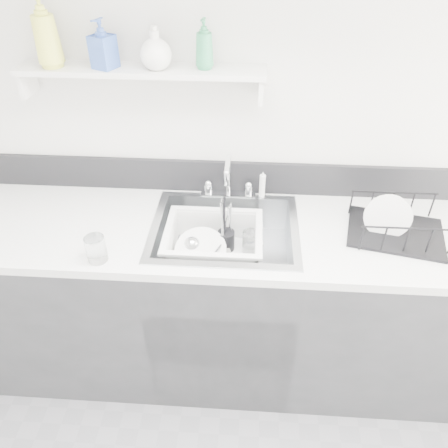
# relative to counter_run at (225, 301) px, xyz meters

# --- Properties ---
(room_shell) EXTENTS (3.50, 3.00, 2.60)m
(room_shell) POSITION_rel_counter_run_xyz_m (0.00, -0.80, 1.22)
(room_shell) COLOR silver
(room_shell) RESTS_ON ground
(counter_run) EXTENTS (3.20, 0.62, 0.92)m
(counter_run) POSITION_rel_counter_run_xyz_m (0.00, 0.00, 0.00)
(counter_run) COLOR #2A2A2D
(counter_run) RESTS_ON ground
(backsplash) EXTENTS (3.20, 0.02, 0.16)m
(backsplash) POSITION_rel_counter_run_xyz_m (0.00, 0.30, 0.54)
(backsplash) COLOR black
(backsplash) RESTS_ON counter_run
(sink) EXTENTS (0.64, 0.52, 0.20)m
(sink) POSITION_rel_counter_run_xyz_m (0.00, 0.00, 0.37)
(sink) COLOR silver
(sink) RESTS_ON counter_run
(faucet) EXTENTS (0.26, 0.18, 0.23)m
(faucet) POSITION_rel_counter_run_xyz_m (0.00, 0.25, 0.52)
(faucet) COLOR silver
(faucet) RESTS_ON counter_run
(side_sprayer) EXTENTS (0.03, 0.03, 0.14)m
(side_sprayer) POSITION_rel_counter_run_xyz_m (0.16, 0.25, 0.53)
(side_sprayer) COLOR white
(side_sprayer) RESTS_ON counter_run
(wall_shelf) EXTENTS (1.00, 0.16, 0.12)m
(wall_shelf) POSITION_rel_counter_run_xyz_m (-0.35, 0.23, 1.05)
(wall_shelf) COLOR silver
(wall_shelf) RESTS_ON room_shell
(wash_tub) EXTENTS (0.49, 0.43, 0.16)m
(wash_tub) POSITION_rel_counter_run_xyz_m (-0.05, -0.01, 0.37)
(wash_tub) COLOR white
(wash_tub) RESTS_ON sink
(plate_stack) EXTENTS (0.28, 0.27, 0.11)m
(plate_stack) POSITION_rel_counter_run_xyz_m (-0.10, -0.04, 0.34)
(plate_stack) COLOR white
(plate_stack) RESTS_ON wash_tub
(utensil_cup) EXTENTS (0.08, 0.08, 0.26)m
(utensil_cup) POSITION_rel_counter_run_xyz_m (0.00, 0.05, 0.36)
(utensil_cup) COLOR black
(utensil_cup) RESTS_ON wash_tub
(ladle) EXTENTS (0.31, 0.18, 0.08)m
(ladle) POSITION_rel_counter_run_xyz_m (-0.07, -0.04, 0.35)
(ladle) COLOR silver
(ladle) RESTS_ON wash_tub
(tumbler_in_tub) EXTENTS (0.10, 0.10, 0.11)m
(tumbler_in_tub) POSITION_rel_counter_run_xyz_m (0.11, 0.03, 0.36)
(tumbler_in_tub) COLOR white
(tumbler_in_tub) RESTS_ON wash_tub
(tumbler_counter) EXTENTS (0.10, 0.10, 0.11)m
(tumbler_counter) POSITION_rel_counter_run_xyz_m (-0.49, -0.24, 0.51)
(tumbler_counter) COLOR white
(tumbler_counter) RESTS_ON counter_run
(dish_rack) EXTENTS (0.44, 0.37, 0.14)m
(dish_rack) POSITION_rel_counter_run_xyz_m (0.73, 0.01, 0.53)
(dish_rack) COLOR black
(dish_rack) RESTS_ON counter_run
(bowl_small) EXTENTS (0.13, 0.13, 0.04)m
(bowl_small) POSITION_rel_counter_run_xyz_m (0.08, -0.08, 0.33)
(bowl_small) COLOR white
(bowl_small) RESTS_ON wash_tub
(soap_bottle_a) EXTENTS (0.11, 0.11, 0.26)m
(soap_bottle_a) POSITION_rel_counter_run_xyz_m (-0.70, 0.21, 1.20)
(soap_bottle_a) COLOR #E7EA51
(soap_bottle_a) RESTS_ON wall_shelf
(soap_bottle_b) EXTENTS (0.11, 0.11, 0.18)m
(soap_bottle_b) POSITION_rel_counter_run_xyz_m (-0.48, 0.21, 1.16)
(soap_bottle_b) COLOR #3253A8
(soap_bottle_b) RESTS_ON wall_shelf
(soap_bottle_c) EXTENTS (0.13, 0.13, 0.16)m
(soap_bottle_c) POSITION_rel_counter_run_xyz_m (-0.28, 0.21, 1.15)
(soap_bottle_c) COLOR white
(soap_bottle_c) RESTS_ON wall_shelf
(soap_bottle_d) EXTENTS (0.08, 0.08, 0.18)m
(soap_bottle_d) POSITION_rel_counter_run_xyz_m (-0.09, 0.23, 1.16)
(soap_bottle_d) COLOR #2E8755
(soap_bottle_d) RESTS_ON wall_shelf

